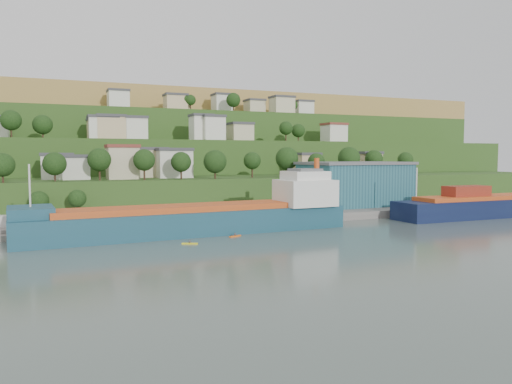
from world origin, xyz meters
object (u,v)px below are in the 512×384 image
cargo_ship_near (202,220)px  warehouse (355,183)px  kayak_orange (235,236)px  caravan (16,223)px  cargo_ship_far (501,206)px

cargo_ship_near → warehouse: 58.01m
cargo_ship_near → kayak_orange: bearing=-57.0°
caravan → kayak_orange: caravan is taller
warehouse → kayak_orange: warehouse is taller
caravan → kayak_orange: size_ratio=2.31×
cargo_ship_far → warehouse: bearing=144.0°
warehouse → caravan: 90.63m
cargo_ship_near → cargo_ship_far: (85.71, -1.05, -0.19)m
kayak_orange → warehouse: bearing=6.5°
cargo_ship_near → caravan: (-36.50, 11.29, -0.10)m
caravan → kayak_orange: 45.29m
cargo_ship_near → warehouse: cargo_ship_near is taller
warehouse → kayak_orange: bearing=-152.0°
cargo_ship_far → kayak_orange: cargo_ship_far is taller
kayak_orange → cargo_ship_far: bearing=-20.5°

